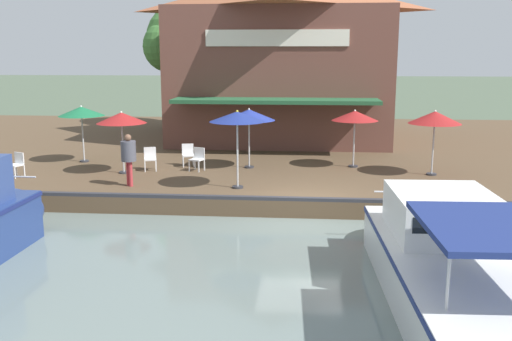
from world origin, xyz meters
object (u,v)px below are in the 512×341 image
(cafe_chair_mid_patio, at_px, (188,154))
(motorboat_outer_channel, at_px, (445,255))
(patio_umbrella_near_quay_edge, at_px, (249,115))
(patio_umbrella_far_corner, at_px, (81,111))
(tree_upstream_bank, at_px, (179,41))
(patio_umbrella_back_row, at_px, (121,118))
(cafe_chair_far_corner_seat, at_px, (17,163))
(cafe_chair_under_first_umbrella, at_px, (150,158))
(patio_umbrella_mid_patio_left, at_px, (435,118))
(waterfront_restaurant, at_px, (281,55))
(patio_umbrella_mid_patio_right, at_px, (237,117))
(cafe_chair_beside_entrance, at_px, (198,158))
(patio_umbrella_by_entrance, at_px, (355,116))
(person_mid_patio, at_px, (129,154))

(cafe_chair_mid_patio, distance_m, motorboat_outer_channel, 12.30)
(patio_umbrella_near_quay_edge, xyz_separation_m, patio_umbrella_far_corner, (-0.63, -6.71, 0.01))
(patio_umbrella_far_corner, bearing_deg, tree_upstream_bank, 173.17)
(patio_umbrella_back_row, bearing_deg, motorboat_outer_channel, 48.81)
(patio_umbrella_far_corner, relative_size, cafe_chair_far_corner_seat, 2.65)
(patio_umbrella_far_corner, relative_size, tree_upstream_bank, 0.31)
(patio_umbrella_back_row, distance_m, tree_upstream_bank, 14.07)
(cafe_chair_far_corner_seat, xyz_separation_m, cafe_chair_under_first_umbrella, (-1.50, 4.38, 0.00))
(patio_umbrella_mid_patio_left, distance_m, cafe_chair_mid_patio, 9.19)
(waterfront_restaurant, xyz_separation_m, motorboat_outer_channel, (18.07, 4.21, -3.98))
(cafe_chair_mid_patio, bearing_deg, tree_upstream_bank, -166.51)
(cafe_chair_under_first_umbrella, xyz_separation_m, tree_upstream_bank, (-13.13, -1.69, 4.48))
(cafe_chair_far_corner_seat, distance_m, cafe_chair_mid_patio, 6.12)
(patio_umbrella_near_quay_edge, relative_size, patio_umbrella_back_row, 1.00)
(patio_umbrella_mid_patio_right, xyz_separation_m, cafe_chair_beside_entrance, (-2.64, -1.80, -1.82))
(patio_umbrella_mid_patio_right, bearing_deg, cafe_chair_under_first_umbrella, -125.62)
(patio_umbrella_mid_patio_right, relative_size, patio_umbrella_back_row, 1.12)
(patio_umbrella_far_corner, bearing_deg, patio_umbrella_back_row, 48.48)
(waterfront_restaurant, height_order, cafe_chair_beside_entrance, waterfront_restaurant)
(tree_upstream_bank, bearing_deg, patio_umbrella_near_quay_edge, 23.27)
(patio_umbrella_far_corner, relative_size, motorboat_outer_channel, 0.27)
(patio_umbrella_mid_patio_right, bearing_deg, patio_umbrella_mid_patio_left, 111.22)
(waterfront_restaurant, distance_m, patio_umbrella_near_quay_edge, 8.70)
(tree_upstream_bank, bearing_deg, cafe_chair_far_corner_seat, -10.42)
(patio_umbrella_near_quay_edge, height_order, motorboat_outer_channel, patio_umbrella_near_quay_edge)
(cafe_chair_mid_patio, bearing_deg, cafe_chair_far_corner_seat, -66.68)
(patio_umbrella_back_row, xyz_separation_m, tree_upstream_bank, (-13.73, -0.87, 2.95))
(patio_umbrella_mid_patio_left, xyz_separation_m, patio_umbrella_far_corner, (-1.37, -13.34, -0.04))
(waterfront_restaurant, height_order, patio_umbrella_near_quay_edge, waterfront_restaurant)
(cafe_chair_far_corner_seat, height_order, cafe_chair_beside_entrance, same)
(patio_umbrella_mid_patio_right, distance_m, patio_umbrella_by_entrance, 5.55)
(cafe_chair_beside_entrance, bearing_deg, cafe_chair_under_first_umbrella, -87.16)
(patio_umbrella_mid_patio_right, height_order, person_mid_patio, patio_umbrella_mid_patio_right)
(cafe_chair_beside_entrance, bearing_deg, person_mid_patio, -33.63)
(cafe_chair_mid_patio, xyz_separation_m, tree_upstream_bank, (-12.21, -2.93, 4.48))
(patio_umbrella_by_entrance, xyz_separation_m, person_mid_patio, (3.84, -7.57, -0.88))
(waterfront_restaurant, relative_size, patio_umbrella_mid_patio_right, 4.43)
(waterfront_restaurant, distance_m, cafe_chair_far_corner_seat, 14.33)
(cafe_chair_mid_patio, bearing_deg, patio_umbrella_back_row, -53.49)
(motorboat_outer_channel, bearing_deg, cafe_chair_far_corner_seat, -119.56)
(patio_umbrella_near_quay_edge, bearing_deg, waterfront_restaurant, 174.39)
(patio_umbrella_back_row, height_order, tree_upstream_bank, tree_upstream_bank)
(patio_umbrella_far_corner, bearing_deg, patio_umbrella_near_quay_edge, 84.66)
(patio_umbrella_far_corner, height_order, cafe_chair_under_first_umbrella, patio_umbrella_far_corner)
(patio_umbrella_far_corner, xyz_separation_m, cafe_chair_far_corner_seat, (2.91, -1.29, -1.54))
(patio_umbrella_far_corner, relative_size, cafe_chair_under_first_umbrella, 2.65)
(patio_umbrella_mid_patio_right, height_order, patio_umbrella_far_corner, patio_umbrella_mid_patio_right)
(person_mid_patio, bearing_deg, patio_umbrella_back_row, -157.09)
(motorboat_outer_channel, bearing_deg, patio_umbrella_back_row, -131.19)
(patio_umbrella_mid_patio_right, relative_size, patio_umbrella_by_entrance, 1.15)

